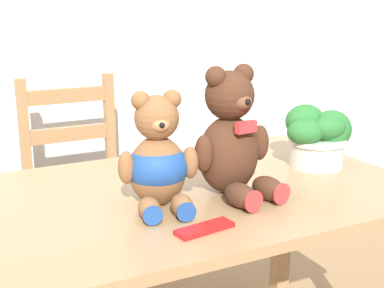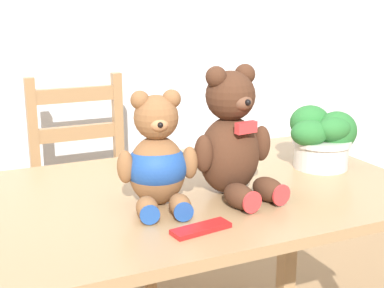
{
  "view_description": "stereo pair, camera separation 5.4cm",
  "coord_description": "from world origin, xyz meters",
  "px_view_note": "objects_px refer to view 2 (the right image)",
  "views": [
    {
      "loc": [
        -0.65,
        -0.9,
        1.28
      ],
      "look_at": [
        -0.03,
        0.35,
        0.91
      ],
      "focal_mm": 50.0,
      "sensor_mm": 36.0,
      "label": 1
    },
    {
      "loc": [
        -0.6,
        -0.93,
        1.28
      ],
      "look_at": [
        -0.03,
        0.35,
        0.91
      ],
      "focal_mm": 50.0,
      "sensor_mm": 36.0,
      "label": 2
    }
  ],
  "objects_px": {
    "teddy_bear_right": "(232,140)",
    "chocolate_bar": "(201,229)",
    "teddy_bear_left": "(157,160)",
    "wooden_chair_behind": "(88,205)",
    "potted_plant": "(322,137)"
  },
  "relations": [
    {
      "from": "wooden_chair_behind",
      "to": "chocolate_bar",
      "type": "bearing_deg",
      "value": 92.19
    },
    {
      "from": "teddy_bear_left",
      "to": "chocolate_bar",
      "type": "height_order",
      "value": "teddy_bear_left"
    },
    {
      "from": "teddy_bear_left",
      "to": "teddy_bear_right",
      "type": "bearing_deg",
      "value": -169.82
    },
    {
      "from": "teddy_bear_right",
      "to": "chocolate_bar",
      "type": "xyz_separation_m",
      "value": [
        -0.19,
        -0.2,
        -0.15
      ]
    },
    {
      "from": "wooden_chair_behind",
      "to": "chocolate_bar",
      "type": "height_order",
      "value": "wooden_chair_behind"
    },
    {
      "from": "wooden_chair_behind",
      "to": "teddy_bear_left",
      "type": "height_order",
      "value": "teddy_bear_left"
    },
    {
      "from": "teddy_bear_left",
      "to": "potted_plant",
      "type": "bearing_deg",
      "value": -159.75
    },
    {
      "from": "teddy_bear_left",
      "to": "potted_plant",
      "type": "distance_m",
      "value": 0.62
    },
    {
      "from": "teddy_bear_right",
      "to": "chocolate_bar",
      "type": "distance_m",
      "value": 0.31
    },
    {
      "from": "teddy_bear_left",
      "to": "wooden_chair_behind",
      "type": "bearing_deg",
      "value": -77.87
    },
    {
      "from": "wooden_chair_behind",
      "to": "teddy_bear_left",
      "type": "distance_m",
      "value": 0.91
    },
    {
      "from": "wooden_chair_behind",
      "to": "teddy_bear_right",
      "type": "bearing_deg",
      "value": 105.7
    },
    {
      "from": "potted_plant",
      "to": "chocolate_bar",
      "type": "xyz_separation_m",
      "value": [
        -0.58,
        -0.3,
        -0.1
      ]
    },
    {
      "from": "chocolate_bar",
      "to": "wooden_chair_behind",
      "type": "bearing_deg",
      "value": 92.19
    },
    {
      "from": "potted_plant",
      "to": "teddy_bear_right",
      "type": "bearing_deg",
      "value": -165.79
    }
  ]
}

